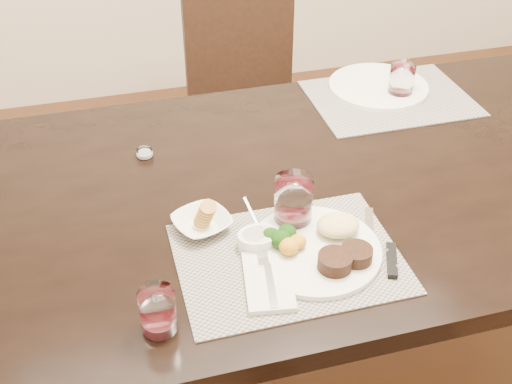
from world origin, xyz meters
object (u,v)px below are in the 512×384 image
object	(u,v)px
far_plate	(378,86)
steak_knife	(386,252)
dinner_plate	(321,246)
wine_glass_near	(293,204)
chair_far	(247,91)
cracker_bowl	(202,222)

from	to	relation	value
far_plate	steak_knife	bearing A→B (deg)	-112.69
steak_knife	far_plate	world-z (taller)	same
dinner_plate	far_plate	size ratio (longest dim) A/B	0.95
wine_glass_near	far_plate	size ratio (longest dim) A/B	0.39
dinner_plate	wine_glass_near	bearing A→B (deg)	79.20
chair_far	cracker_bowl	world-z (taller)	chair_far
far_plate	cracker_bowl	bearing A→B (deg)	-141.88
dinner_plate	far_plate	xyz separation A→B (m)	(0.42, 0.64, -0.01)
dinner_plate	steak_knife	distance (m)	0.14
dinner_plate	cracker_bowl	world-z (taller)	cracker_bowl
dinner_plate	wine_glass_near	xyz separation A→B (m)	(-0.03, 0.11, 0.04)
steak_knife	chair_far	bearing A→B (deg)	111.63
cracker_bowl	wine_glass_near	bearing A→B (deg)	-9.39
chair_far	far_plate	size ratio (longest dim) A/B	3.04
dinner_plate	cracker_bowl	distance (m)	0.26
cracker_bowl	far_plate	bearing A→B (deg)	38.12
steak_knife	cracker_bowl	xyz separation A→B (m)	(-0.35, 0.18, 0.01)
steak_knife	far_plate	size ratio (longest dim) A/B	0.78
steak_knife	cracker_bowl	world-z (taller)	cracker_bowl
wine_glass_near	far_plate	xyz separation A→B (m)	(0.44, 0.54, -0.05)
chair_far	wine_glass_near	world-z (taller)	chair_far
dinner_plate	far_plate	world-z (taller)	dinner_plate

